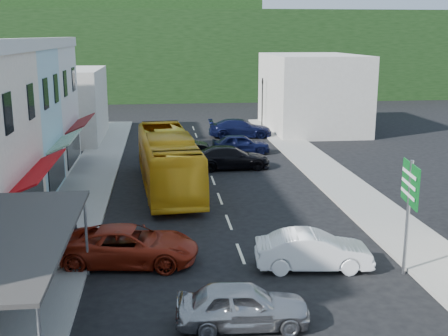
# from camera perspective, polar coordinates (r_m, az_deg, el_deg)

# --- Properties ---
(ground) EXTENTS (120.00, 120.00, 0.00)m
(ground) POSITION_cam_1_polar(r_m,az_deg,el_deg) (23.29, 1.70, -8.69)
(ground) COLOR black
(ground) RESTS_ON ground
(sidewalk_left) EXTENTS (3.00, 52.00, 0.15)m
(sidewalk_left) POSITION_cam_1_polar(r_m,az_deg,el_deg) (32.83, -13.95, -2.35)
(sidewalk_left) COLOR gray
(sidewalk_left) RESTS_ON ground
(sidewalk_right) EXTENTS (3.00, 52.00, 0.15)m
(sidewalk_right) POSITION_cam_1_polar(r_m,az_deg,el_deg) (34.23, 11.80, -1.59)
(sidewalk_right) COLOR gray
(sidewalk_right) RESTS_ON ground
(distant_block_left) EXTENTS (8.00, 10.00, 6.00)m
(distant_block_left) POSITION_cam_1_polar(r_m,az_deg,el_deg) (49.50, -16.90, 6.13)
(distant_block_left) COLOR #B7B2A8
(distant_block_left) RESTS_ON ground
(distant_block_right) EXTENTS (8.00, 12.00, 7.00)m
(distant_block_right) POSITION_cam_1_polar(r_m,az_deg,el_deg) (53.52, 8.90, 7.59)
(distant_block_right) COLOR #B7B2A8
(distant_block_right) RESTS_ON ground
(hillside) EXTENTS (80.00, 26.00, 14.00)m
(hillside) POSITION_cam_1_polar(r_m,az_deg,el_deg) (86.49, -5.53, 11.97)
(hillside) COLOR black
(hillside) RESTS_ON ground
(bus) EXTENTS (3.43, 11.76, 3.10)m
(bus) POSITION_cam_1_polar(r_m,az_deg,el_deg) (32.58, -5.71, 0.54)
(bus) COLOR gold
(bus) RESTS_ON ground
(car_silver) EXTENTS (4.48, 2.00, 1.40)m
(car_silver) POSITION_cam_1_polar(r_m,az_deg,el_deg) (17.66, 1.93, -13.75)
(car_silver) COLOR #9F9FA3
(car_silver) RESTS_ON ground
(car_white) EXTENTS (4.55, 2.22, 1.40)m
(car_white) POSITION_cam_1_polar(r_m,az_deg,el_deg) (21.90, 9.06, -8.35)
(car_white) COLOR white
(car_white) RESTS_ON ground
(car_red) EXTENTS (4.81, 2.49, 1.40)m
(car_red) POSITION_cam_1_polar(r_m,az_deg,el_deg) (22.42, -9.55, -7.85)
(car_red) COLOR maroon
(car_red) RESTS_ON ground
(car_black_near) EXTENTS (4.59, 2.08, 1.40)m
(car_black_near) POSITION_cam_1_polar(r_m,az_deg,el_deg) (37.51, 0.66, 0.98)
(car_black_near) COLOR black
(car_black_near) RESTS_ON ground
(car_navy_mid) EXTENTS (4.40, 1.80, 1.40)m
(car_navy_mid) POSITION_cam_1_polar(r_m,az_deg,el_deg) (42.30, 1.72, 2.40)
(car_navy_mid) COLOR black
(car_navy_mid) RESTS_ON ground
(car_black_far) EXTENTS (4.47, 1.99, 1.40)m
(car_black_far) POSITION_cam_1_polar(r_m,az_deg,el_deg) (41.30, -4.78, 2.09)
(car_black_far) COLOR black
(car_black_far) RESTS_ON ground
(car_navy_far) EXTENTS (4.57, 2.02, 1.40)m
(car_navy_far) POSITION_cam_1_polar(r_m,az_deg,el_deg) (49.16, 1.64, 3.95)
(car_navy_far) COLOR black
(car_navy_far) RESTS_ON ground
(pedestrian_left) EXTENTS (0.44, 0.63, 1.70)m
(pedestrian_left) POSITION_cam_1_polar(r_m,az_deg,el_deg) (24.75, -15.07, -5.34)
(pedestrian_left) COLOR black
(pedestrian_left) RESTS_ON sidewalk_left
(direction_sign) EXTENTS (0.77, 2.03, 4.37)m
(direction_sign) POSITION_cam_1_polar(r_m,az_deg,el_deg) (21.73, 18.15, -4.88)
(direction_sign) COLOR #08561B
(direction_sign) RESTS_ON ground
(traffic_signal) EXTENTS (1.12, 1.28, 4.78)m
(traffic_signal) POSITION_cam_1_polar(r_m,az_deg,el_deg) (54.13, 3.90, 6.59)
(traffic_signal) COLOR black
(traffic_signal) RESTS_ON ground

